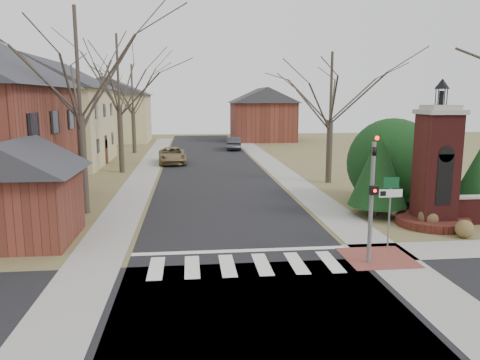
{
  "coord_description": "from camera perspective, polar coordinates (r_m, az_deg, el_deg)",
  "views": [
    {
      "loc": [
        -1.82,
        -14.33,
        5.65
      ],
      "look_at": [
        0.4,
        6.0,
        2.05
      ],
      "focal_mm": 35.0,
      "sensor_mm": 36.0,
      "label": 1
    }
  ],
  "objects": [
    {
      "name": "cross_street",
      "position": [
        12.79,
        2.71,
        -16.21
      ],
      "size": [
        120.0,
        8.0,
        0.01
      ],
      "primitive_type": "cube",
      "color": "black",
      "rests_on": "ground"
    },
    {
      "name": "house_stucco_left",
      "position": [
        42.96,
        -22.21,
        7.84
      ],
      "size": [
        9.8,
        12.8,
        9.28
      ],
      "color": "#D0C18A",
      "rests_on": "ground"
    },
    {
      "name": "sidewalk_left",
      "position": [
        36.92,
        -11.4,
        1.0
      ],
      "size": [
        2.0,
        60.0,
        0.02
      ],
      "primitive_type": "cube",
      "color": "gray",
      "rests_on": "ground"
    },
    {
      "name": "curb_apron",
      "position": [
        17.63,
        16.42,
        -9.09
      ],
      "size": [
        2.4,
        2.4,
        0.02
      ],
      "primitive_type": "cube",
      "color": "brown",
      "rests_on": "ground"
    },
    {
      "name": "evergreen_near",
      "position": [
        23.4,
        16.53,
        1.34
      ],
      "size": [
        2.8,
        2.8,
        4.1
      ],
      "color": "#473D33",
      "rests_on": "ground"
    },
    {
      "name": "sign_post",
      "position": [
        18.3,
        17.83,
        -2.17
      ],
      "size": [
        0.9,
        0.07,
        2.75
      ],
      "color": "slate",
      "rests_on": "ground"
    },
    {
      "name": "dry_shrub_left",
      "position": [
        22.23,
        22.01,
        -4.29
      ],
      "size": [
        0.9,
        0.9,
        0.9
      ],
      "primitive_type": "sphere",
      "color": "brown",
      "rests_on": "ground"
    },
    {
      "name": "evergreen_mid",
      "position": [
        25.86,
        22.31,
        2.46
      ],
      "size": [
        3.4,
        3.4,
        4.7
      ],
      "color": "#473D33",
      "rests_on": "ground"
    },
    {
      "name": "stop_bar",
      "position": [
        17.66,
        0.02,
        -8.64
      ],
      "size": [
        8.0,
        0.35,
        0.02
      ],
      "primitive_type": "cube",
      "color": "silver",
      "rests_on": "ground"
    },
    {
      "name": "bare_tree_1",
      "position": [
        36.78,
        -14.71,
        13.38
      ],
      "size": [
        8.4,
        8.4,
        11.64
      ],
      "color": "#473D33",
      "rests_on": "ground"
    },
    {
      "name": "brick_gate_monument",
      "position": [
        22.42,
        22.73,
        0.26
      ],
      "size": [
        3.2,
        3.2,
        6.47
      ],
      "color": "#4E1817",
      "rests_on": "ground"
    },
    {
      "name": "house_distant_right",
      "position": [
        63.13,
        2.76,
        8.15
      ],
      "size": [
        8.8,
        8.8,
        7.3
      ],
      "color": "brown",
      "rests_on": "ground"
    },
    {
      "name": "garage_left",
      "position": [
        20.27,
        -25.41,
        -0.68
      ],
      "size": [
        4.8,
        4.8,
        4.29
      ],
      "color": "brown",
      "rests_on": "ground"
    },
    {
      "name": "main_street",
      "position": [
        36.81,
        -3.31,
        1.15
      ],
      "size": [
        8.0,
        70.0,
        0.01
      ],
      "primitive_type": "cube",
      "color": "black",
      "rests_on": "ground"
    },
    {
      "name": "ground",
      "position": [
        15.51,
        0.97,
        -11.37
      ],
      "size": [
        120.0,
        120.0,
        0.0
      ],
      "primitive_type": "plane",
      "color": "brown",
      "rests_on": "ground"
    },
    {
      "name": "traffic_signal_pole",
      "position": [
        16.4,
        15.82,
        -1.16
      ],
      "size": [
        0.28,
        0.41,
        4.5
      ],
      "color": "slate",
      "rests_on": "ground"
    },
    {
      "name": "house_distant_left",
      "position": [
        63.17,
        -15.66,
        8.35
      ],
      "size": [
        10.8,
        8.8,
        8.53
      ],
      "color": "#D0C18A",
      "rests_on": "ground"
    },
    {
      "name": "dry_shrub_right",
      "position": [
        21.26,
        25.7,
        -5.4
      ],
      "size": [
        0.74,
        0.74,
        0.74
      ],
      "primitive_type": "sphere",
      "color": "brown",
      "rests_on": "ground"
    },
    {
      "name": "bare_tree_2",
      "position": [
        49.68,
        -13.04,
        11.32
      ],
      "size": [
        7.35,
        7.35,
        10.19
      ],
      "color": "#473D33",
      "rests_on": "ground"
    },
    {
      "name": "bare_tree_0",
      "position": [
        23.99,
        -19.29,
        14.34
      ],
      "size": [
        8.05,
        8.05,
        11.15
      ],
      "color": "#473D33",
      "rests_on": "ground"
    },
    {
      "name": "pickup_truck",
      "position": [
        41.19,
        -8.26,
        2.97
      ],
      "size": [
        2.63,
        5.16,
        1.4
      ],
      "primitive_type": "imported",
      "rotation": [
        0.0,
        0.0,
        0.06
      ],
      "color": "olive",
      "rests_on": "ground"
    },
    {
      "name": "crosswalk_zone",
      "position": [
        16.25,
        0.61,
        -10.32
      ],
      "size": [
        8.0,
        2.2,
        0.02
      ],
      "primitive_type": "cube",
      "color": "silver",
      "rests_on": "ground"
    },
    {
      "name": "distant_car",
      "position": [
        51.79,
        -0.77,
        4.51
      ],
      "size": [
        1.85,
        4.44,
        1.43
      ],
      "primitive_type": "imported",
      "rotation": [
        0.0,
        0.0,
        3.06
      ],
      "color": "#34353C",
      "rests_on": "ground"
    },
    {
      "name": "evergreen_mass",
      "position": [
        26.37,
        18.07,
        2.41
      ],
      "size": [
        4.8,
        4.8,
        4.8
      ],
      "primitive_type": "sphere",
      "color": "black",
      "rests_on": "ground"
    },
    {
      "name": "bare_tree_3",
      "position": [
        31.75,
        11.09,
        11.68
      ],
      "size": [
        7.0,
        7.0,
        9.7
      ],
      "color": "#473D33",
      "rests_on": "ground"
    },
    {
      "name": "evergreen_far",
      "position": [
        26.13,
        27.1,
        0.63
      ],
      "size": [
        2.4,
        2.4,
        3.3
      ],
      "color": "#473D33",
      "rests_on": "ground"
    },
    {
      "name": "sidewalk_right_main",
      "position": [
        37.43,
        4.67,
        1.28
      ],
      "size": [
        2.0,
        60.0,
        0.02
      ],
      "primitive_type": "cube",
      "color": "gray",
      "rests_on": "ground"
    }
  ]
}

